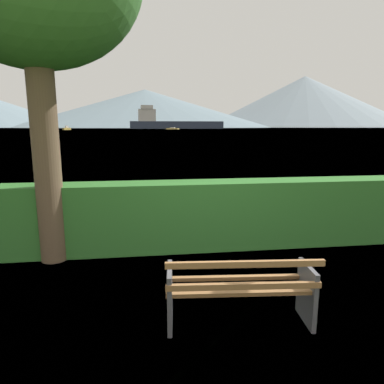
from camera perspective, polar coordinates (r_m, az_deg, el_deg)
name	(u,v)px	position (r m, az deg, el deg)	size (l,w,h in m)	color
ground_plane	(238,322)	(4.22, 7.70, -20.70)	(1400.00, 1400.00, 0.00)	olive
water_surface	(146,128)	(310.13, -7.67, 10.50)	(620.00, 620.00, 0.00)	#6B8EA3
park_bench	(240,290)	(3.96, 8.02, -15.92)	(1.68, 0.71, 0.87)	olive
hedge_row	(203,215)	(6.23, 1.80, -3.86)	(8.35, 0.63, 1.23)	#2D6B28
cargo_ship_large	(170,122)	(277.34, -3.74, 11.57)	(74.62, 13.14, 18.01)	#2D384C
fishing_boat_near	(67,128)	(203.10, -20.22, 9.95)	(4.13, 4.14, 2.38)	gold
tender_far	(173,129)	(219.33, -3.27, 10.54)	(8.31, 6.54, 1.33)	gold
distant_hills	(159,105)	(579.48, -5.52, 14.34)	(948.48, 436.98, 89.89)	slate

